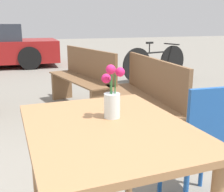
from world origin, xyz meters
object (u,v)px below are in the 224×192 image
object	(u,v)px
bench_middle	(145,97)
bicycle	(155,62)
bench_near	(83,77)
table_front	(107,148)
cafe_chair	(205,141)
flower_vase	(112,100)

from	to	relation	value
bench_middle	bicycle	xyz separation A→B (m)	(1.67, 2.78, -0.08)
bicycle	bench_near	bearing A→B (deg)	-142.67
table_front	bicycle	bearing A→B (deg)	58.26
table_front	bench_middle	xyz separation A→B (m)	(0.92, 1.40, -0.19)
bench_middle	table_front	bearing A→B (deg)	-123.22
cafe_chair	bench_near	world-z (taller)	cafe_chair
flower_vase	bench_middle	world-z (taller)	flower_vase
flower_vase	cafe_chair	xyz separation A→B (m)	(0.65, 0.08, -0.35)
table_front	cafe_chair	size ratio (longest dim) A/B	1.08
flower_vase	bench_middle	bearing A→B (deg)	56.74
bench_near	bench_middle	size ratio (longest dim) A/B	1.05
bench_middle	cafe_chair	bearing A→B (deg)	-99.84
flower_vase	bench_middle	distance (m)	1.62
table_front	flower_vase	world-z (taller)	flower_vase
bicycle	flower_vase	bearing A→B (deg)	-121.72
table_front	bench_near	distance (m)	2.73
flower_vase	bicycle	xyz separation A→B (m)	(2.54, 4.10, -0.48)
flower_vase	cafe_chair	size ratio (longest dim) A/B	0.31
flower_vase	bicycle	size ratio (longest dim) A/B	0.16
bench_middle	bicycle	size ratio (longest dim) A/B	0.84
cafe_chair	bicycle	distance (m)	4.45
table_front	flower_vase	distance (m)	0.23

